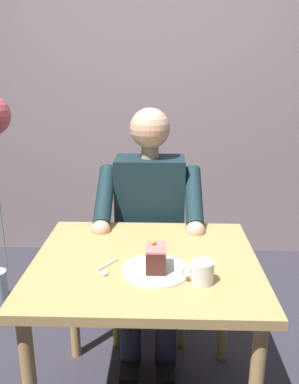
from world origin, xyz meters
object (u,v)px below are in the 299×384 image
object	(u,v)px
coffee_cup	(202,272)
chair	(150,244)
cake_slice	(156,258)
seated_person	(149,228)
dessert_spoon	(106,269)
dining_table	(146,281)

from	to	relation	value
coffee_cup	chair	bearing A→B (deg)	-76.23
cake_slice	coffee_cup	bearing A→B (deg)	155.33
chair	coffee_cup	xyz separation A→B (m)	(-0.21, 0.85, 0.29)
seated_person	cake_slice	size ratio (longest dim) A/B	11.37
coffee_cup	cake_slice	bearing A→B (deg)	-24.67
chair	coffee_cup	size ratio (longest dim) A/B	7.95
chair	dessert_spoon	size ratio (longest dim) A/B	6.61
seated_person	dessert_spoon	size ratio (longest dim) A/B	9.39
chair	cake_slice	xyz separation A→B (m)	(-0.04, 0.77, 0.30)
dining_table	chair	bearing A→B (deg)	-90.00
seated_person	dessert_spoon	distance (m)	0.62
seated_person	cake_slice	bearing A→B (deg)	94.11
seated_person	dining_table	bearing A→B (deg)	90.00
dining_table	cake_slice	xyz separation A→B (m)	(-0.04, 0.10, 0.16)
dining_table	seated_person	distance (m)	0.50
dining_table	seated_person	size ratio (longest dim) A/B	0.70
coffee_cup	seated_person	bearing A→B (deg)	-72.95
cake_slice	dessert_spoon	bearing A→B (deg)	-1.80
cake_slice	dessert_spoon	size ratio (longest dim) A/B	0.83
coffee_cup	dining_table	bearing A→B (deg)	-39.99
seated_person	coffee_cup	xyz separation A→B (m)	(-0.21, 0.68, 0.12)
seated_person	cake_slice	distance (m)	0.62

